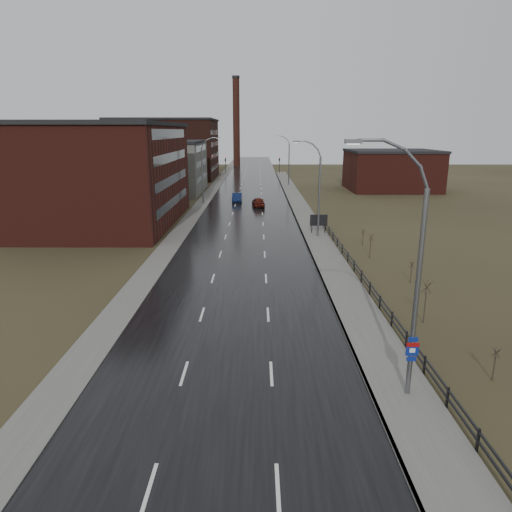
{
  "coord_description": "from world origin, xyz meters",
  "views": [
    {
      "loc": [
        1.57,
        -17.49,
        12.38
      ],
      "look_at": [
        1.44,
        16.64,
        3.0
      ],
      "focal_mm": 32.0,
      "sensor_mm": 36.0,
      "label": 1
    }
  ],
  "objects_px": {
    "billboard": "(319,221)",
    "car_near": "(237,198)",
    "car_far": "(258,202)",
    "streetlight_main": "(411,277)"
  },
  "relations": [
    {
      "from": "car_near",
      "to": "car_far",
      "type": "height_order",
      "value": "car_far"
    },
    {
      "from": "streetlight_main",
      "to": "car_far",
      "type": "xyz_separation_m",
      "value": [
        -6.78,
        56.84,
        -5.26
      ]
    },
    {
      "from": "billboard",
      "to": "car_near",
      "type": "xyz_separation_m",
      "value": [
        -11.23,
        26.1,
        -0.87
      ]
    },
    {
      "from": "billboard",
      "to": "car_far",
      "type": "xyz_separation_m",
      "value": [
        -7.41,
        20.96,
        -0.87
      ]
    },
    {
      "from": "streetlight_main",
      "to": "car_far",
      "type": "height_order",
      "value": "streetlight_main"
    },
    {
      "from": "car_near",
      "to": "car_far",
      "type": "bearing_deg",
      "value": -54.14
    },
    {
      "from": "car_near",
      "to": "streetlight_main",
      "type": "bearing_deg",
      "value": -81.03
    },
    {
      "from": "streetlight_main",
      "to": "car_near",
      "type": "height_order",
      "value": "streetlight_main"
    },
    {
      "from": "car_near",
      "to": "car_far",
      "type": "xyz_separation_m",
      "value": [
        3.82,
        -5.14,
        0.0
      ]
    },
    {
      "from": "streetlight_main",
      "to": "car_far",
      "type": "distance_m",
      "value": 57.49
    }
  ]
}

